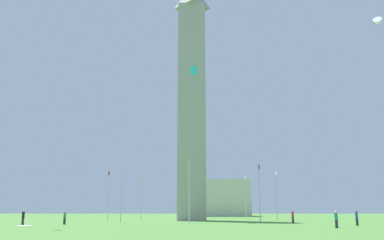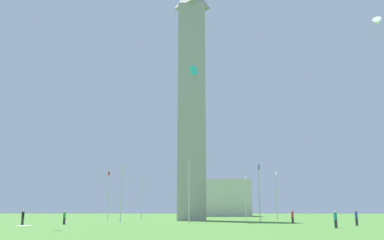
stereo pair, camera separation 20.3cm
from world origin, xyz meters
TOP-DOWN VIEW (x-y plane):
  - ground_plane at (0.00, 0.00)m, footprint 260.00×260.00m
  - obelisk_monument at (0.00, 0.00)m, footprint 4.82×4.82m
  - flagpole_n at (14.26, 0.00)m, footprint 1.12×0.14m
  - flagpole_ne at (10.10, 10.04)m, footprint 1.12×0.14m
  - flagpole_e at (0.06, 14.20)m, footprint 1.12×0.14m
  - flagpole_se at (-9.98, 10.04)m, footprint 1.12×0.14m
  - flagpole_s at (-14.14, 0.00)m, footprint 1.12×0.14m
  - flagpole_sw at (-9.98, -10.04)m, footprint 1.12×0.14m
  - flagpole_w at (0.06, -14.20)m, footprint 1.12×0.14m
  - flagpole_nw at (10.10, -10.04)m, footprint 1.12×0.14m
  - person_black_shirt at (20.62, -19.71)m, footprint 0.32×0.32m
  - person_green_shirt at (19.17, -15.16)m, footprint 0.32×0.32m
  - person_red_shirt at (15.22, 13.58)m, footprint 0.32×0.32m
  - person_blue_shirt at (21.99, 19.40)m, footprint 0.32×0.32m
  - person_teal_shirt at (28.64, 14.98)m, footprint 0.32×0.32m
  - kite_white_delta at (27.88, 21.37)m, footprint 1.53×1.41m
  - kite_cyan_box at (7.81, 0.48)m, footprint 1.43×1.39m
  - distant_building at (-49.61, 6.56)m, footprint 21.69×15.87m
  - picnic_blanket_near_first_person at (22.81, -18.55)m, footprint 2.19×1.96m

SIDE VIEW (x-z plane):
  - ground_plane at x=0.00m, z-range 0.00..0.00m
  - picnic_blanket_near_first_person at x=22.81m, z-range 0.00..0.01m
  - person_green_shirt at x=19.17m, z-range -0.01..1.63m
  - person_teal_shirt at x=28.64m, z-range -0.01..1.68m
  - person_blue_shirt at x=21.99m, z-range 0.00..1.73m
  - person_red_shirt at x=15.22m, z-range 0.00..1.75m
  - person_black_shirt at x=20.62m, z-range 0.00..1.77m
  - flagpole_n at x=14.26m, z-range 0.39..8.67m
  - flagpole_ne at x=10.10m, z-range 0.39..8.67m
  - flagpole_e at x=0.06m, z-range 0.39..8.67m
  - flagpole_se at x=-9.98m, z-range 0.39..8.67m
  - flagpole_s at x=-14.14m, z-range 0.39..8.67m
  - flagpole_sw at x=-9.98m, z-range 0.39..8.67m
  - flagpole_w at x=0.06m, z-range 0.39..8.67m
  - flagpole_nw at x=10.10m, z-range 0.39..8.67m
  - distant_building at x=-49.61m, z-range 0.00..9.70m
  - obelisk_monument at x=0.00m, z-range 0.00..43.80m
  - kite_white_delta at x=27.88m, z-range 21.10..23.07m
  - kite_cyan_box at x=7.81m, z-range 22.17..25.19m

